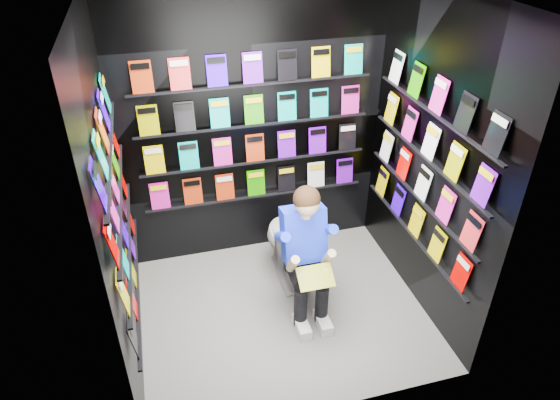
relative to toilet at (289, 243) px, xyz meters
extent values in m
plane|color=slate|center=(-0.19, -0.46, -0.37)|extent=(2.40, 2.40, 0.00)
cube|color=black|center=(-0.19, 0.54, 0.93)|extent=(2.40, 0.04, 2.60)
cube|color=black|center=(-0.19, -1.46, 0.93)|extent=(2.40, 0.04, 2.60)
cube|color=black|center=(-1.39, -0.46, 0.93)|extent=(0.04, 2.00, 2.60)
cube|color=black|center=(1.01, -0.46, 0.93)|extent=(0.04, 2.00, 2.60)
imported|color=silver|center=(0.00, 0.00, 0.00)|extent=(0.42, 0.75, 0.73)
cube|color=white|center=(0.15, -0.02, -0.21)|extent=(0.31, 0.47, 0.32)
cube|color=white|center=(0.15, -0.02, -0.03)|extent=(0.33, 0.49, 0.03)
cube|color=green|center=(0.00, -0.73, 0.21)|extent=(0.28, 0.17, 0.12)
camera|label=1|loc=(-1.03, -3.49, 2.79)|focal=32.00mm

